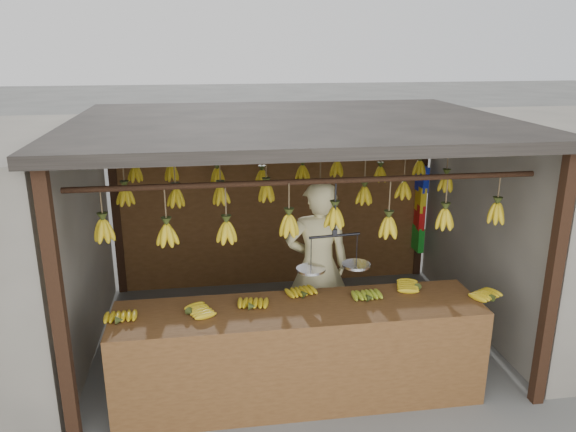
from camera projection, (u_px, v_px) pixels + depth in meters
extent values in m
plane|color=#5B5B57|center=(292.00, 336.00, 6.22)|extent=(80.00, 80.00, 0.00)
cube|color=black|center=(59.00, 317.00, 4.18)|extent=(0.10, 0.10, 2.30)
cube|color=black|center=(553.00, 285.00, 4.75)|extent=(0.10, 0.10, 2.30)
cube|color=black|center=(116.00, 206.00, 7.02)|extent=(0.10, 0.10, 2.30)
cube|color=black|center=(421.00, 194.00, 7.59)|extent=(0.10, 0.10, 2.30)
cube|color=black|center=(293.00, 123.00, 5.53)|extent=(4.30, 3.30, 0.10)
cylinder|color=black|center=(311.00, 182.00, 4.69)|extent=(4.00, 0.05, 0.05)
cylinder|color=black|center=(292.00, 158.00, 5.63)|extent=(4.00, 0.05, 0.05)
cylinder|color=black|center=(279.00, 142.00, 6.58)|extent=(4.00, 0.05, 0.05)
cube|color=brown|center=(274.00, 218.00, 7.38)|extent=(4.00, 0.06, 1.80)
cube|color=brown|center=(299.00, 311.00, 4.92)|extent=(3.24, 0.72, 0.08)
cube|color=brown|center=(306.00, 375.00, 4.70)|extent=(3.24, 0.04, 0.90)
cube|color=black|center=(121.00, 391.00, 4.54)|extent=(0.07, 0.07, 0.82)
cube|color=black|center=(474.00, 361.00, 4.97)|extent=(0.07, 0.07, 0.82)
cube|color=black|center=(130.00, 352.00, 5.13)|extent=(0.07, 0.07, 0.82)
cube|color=black|center=(445.00, 327.00, 5.56)|extent=(0.07, 0.07, 0.82)
ellipsoid|color=gold|center=(119.00, 321.00, 4.59)|extent=(0.19, 0.25, 0.06)
ellipsoid|color=gold|center=(190.00, 313.00, 4.72)|extent=(0.29, 0.26, 0.06)
ellipsoid|color=gold|center=(252.00, 307.00, 4.83)|extent=(0.22, 0.27, 0.06)
ellipsoid|color=gold|center=(305.00, 295.00, 5.07)|extent=(0.23, 0.28, 0.06)
ellipsoid|color=#92A523|center=(370.00, 299.00, 4.99)|extent=(0.19, 0.25, 0.06)
ellipsoid|color=gold|center=(417.00, 286.00, 5.25)|extent=(0.28, 0.24, 0.06)
ellipsoid|color=gold|center=(494.00, 298.00, 5.00)|extent=(0.27, 0.29, 0.06)
ellipsoid|color=gold|center=(104.00, 230.00, 4.59)|extent=(0.16, 0.16, 0.28)
ellipsoid|color=gold|center=(167.00, 235.00, 4.63)|extent=(0.16, 0.16, 0.28)
ellipsoid|color=gold|center=(227.00, 232.00, 4.73)|extent=(0.16, 0.16, 0.28)
ellipsoid|color=gold|center=(289.00, 225.00, 4.73)|extent=(0.16, 0.16, 0.28)
ellipsoid|color=gold|center=(335.00, 218.00, 4.84)|extent=(0.16, 0.16, 0.28)
ellipsoid|color=gold|center=(388.00, 227.00, 4.92)|extent=(0.16, 0.16, 0.28)
ellipsoid|color=gold|center=(444.00, 219.00, 5.01)|extent=(0.16, 0.16, 0.28)
ellipsoid|color=gold|center=(496.00, 213.00, 5.05)|extent=(0.16, 0.16, 0.28)
ellipsoid|color=gold|center=(125.00, 196.00, 5.48)|extent=(0.16, 0.16, 0.28)
ellipsoid|color=gold|center=(176.00, 198.00, 5.53)|extent=(0.16, 0.16, 0.28)
ellipsoid|color=gold|center=(221.00, 195.00, 5.62)|extent=(0.16, 0.16, 0.28)
ellipsoid|color=gold|center=(266.00, 192.00, 5.66)|extent=(0.16, 0.16, 0.28)
ellipsoid|color=gold|center=(320.00, 196.00, 5.77)|extent=(0.16, 0.16, 0.28)
ellipsoid|color=gold|center=(364.00, 195.00, 5.82)|extent=(0.16, 0.16, 0.28)
ellipsoid|color=gold|center=(403.00, 190.00, 5.89)|extent=(0.16, 0.16, 0.28)
ellipsoid|color=gold|center=(446.00, 183.00, 5.99)|extent=(0.16, 0.16, 0.28)
ellipsoid|color=gold|center=(135.00, 174.00, 6.46)|extent=(0.16, 0.16, 0.28)
ellipsoid|color=gold|center=(172.00, 173.00, 6.52)|extent=(0.16, 0.16, 0.28)
ellipsoid|color=gold|center=(218.00, 176.00, 6.60)|extent=(0.16, 0.16, 0.28)
ellipsoid|color=gold|center=(262.00, 178.00, 6.71)|extent=(0.16, 0.16, 0.28)
ellipsoid|color=gold|center=(303.00, 173.00, 6.76)|extent=(0.16, 0.16, 0.28)
ellipsoid|color=gold|center=(337.00, 169.00, 6.78)|extent=(0.16, 0.16, 0.28)
ellipsoid|color=gold|center=(380.00, 174.00, 6.90)|extent=(0.16, 0.16, 0.28)
ellipsoid|color=gold|center=(419.00, 168.00, 6.90)|extent=(0.16, 0.16, 0.28)
cylinder|color=black|center=(335.00, 209.00, 4.79)|extent=(0.02, 0.02, 0.49)
cylinder|color=black|center=(335.00, 236.00, 4.86)|extent=(0.46, 0.07, 0.02)
cylinder|color=silver|center=(311.00, 270.00, 4.90)|extent=(0.25, 0.25, 0.02)
cylinder|color=silver|center=(356.00, 266.00, 5.00)|extent=(0.25, 0.25, 0.02)
imported|color=beige|center=(318.00, 266.00, 5.76)|extent=(0.67, 0.45, 1.82)
cube|color=#1426BF|center=(422.00, 179.00, 7.36)|extent=(0.08, 0.26, 0.34)
cube|color=yellow|center=(421.00, 199.00, 7.44)|extent=(0.08, 0.26, 0.34)
cube|color=red|center=(419.00, 216.00, 7.51)|extent=(0.08, 0.26, 0.34)
cube|color=#199926|center=(418.00, 238.00, 7.61)|extent=(0.08, 0.26, 0.34)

